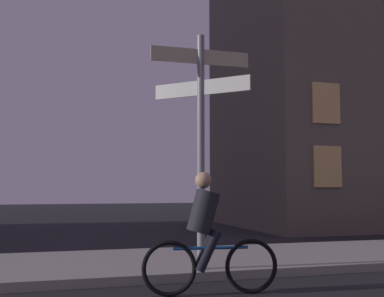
# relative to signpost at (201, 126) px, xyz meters

# --- Properties ---
(sidewalk_kerb) EXTENTS (40.00, 3.03, 0.14)m
(sidewalk_kerb) POSITION_rel_signpost_xyz_m (0.70, 1.20, -2.31)
(sidewalk_kerb) COLOR #9E9991
(sidewalk_kerb) RESTS_ON ground_plane
(signpost) EXTENTS (1.64, 1.23, 3.72)m
(signpost) POSITION_rel_signpost_xyz_m (0.00, 0.00, 0.00)
(signpost) COLOR gray
(signpost) RESTS_ON sidewalk_kerb
(cyclist) EXTENTS (1.82, 0.37, 1.61)m
(cyclist) POSITION_rel_signpost_xyz_m (-0.28, -1.17, -1.64)
(cyclist) COLOR black
(cyclist) RESTS_ON ground_plane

